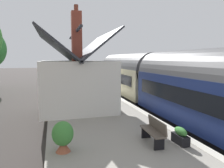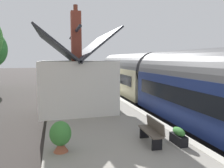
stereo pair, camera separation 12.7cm
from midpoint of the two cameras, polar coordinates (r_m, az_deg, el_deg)
The scene contains 15 objects.
ground_plane at distance 17.75m, azimuth 4.91°, elevation -5.69°, with size 160.00×160.00×0.00m, color #383330.
platform at distance 16.78m, azimuth -7.04°, elevation -5.02°, with size 32.00×5.38×0.82m, color gray.
platform_edge_coping at distance 17.22m, azimuth 1.25°, elevation -3.25°, with size 32.00×0.36×0.02m, color beige.
rail_near at distance 18.35m, azimuth 9.69°, elevation -5.13°, with size 52.00×0.08×0.14m, color gray.
rail_far at distance 17.80m, azimuth 5.46°, elevation -5.43°, with size 52.00×0.08×0.14m, color gray.
train at distance 15.99m, azimuth 10.39°, elevation 0.90°, with size 20.12×2.73×4.32m.
station_building at distance 13.59m, azimuth -9.66°, elevation 0.72°, with size 6.45×4.39×6.02m.
bench_platform_end at distance 27.41m, azimuth -7.82°, elevation 1.44°, with size 1.42×0.49×0.88m.
bench_near_building at distance 24.30m, azimuth -6.94°, elevation 0.77°, with size 1.42×0.49×0.88m.
bench_by_lamp at distance 7.84m, azimuth 11.22°, elevation -12.25°, with size 1.42×0.48×0.88m.
bench_mid_platform at distance 20.05m, azimuth -5.44°, elevation -0.50°, with size 1.42×0.49×0.88m.
planter_under_sign at distance 28.34m, azimuth -9.70°, elevation 1.14°, with size 1.07×0.32×0.55m.
planter_bench_right at distance 7.24m, azimuth -13.24°, elevation -13.48°, with size 0.70×0.70×1.02m.
planter_edge_far at distance 8.09m, azimuth 18.00°, elevation -13.26°, with size 0.72×0.32×0.60m.
station_sign_board at distance 22.76m, azimuth -4.51°, elevation 2.19°, with size 0.96×0.06×1.57m.
Camera 2 is at (-16.28, 5.94, 3.84)m, focal length 33.82 mm.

